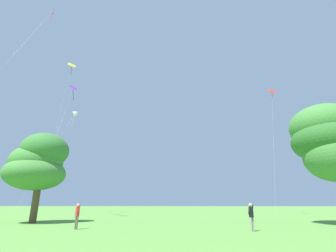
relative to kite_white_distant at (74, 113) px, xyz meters
The scene contains 9 objects.
kite_white_distant is the anchor object (origin of this frame).
kite_yellow_diamond 7.87m from the kite_white_distant, 97.87° to the right, with size 1.31×6.30×28.29m.
kite_purple_streamer 11.97m from the kite_white_distant, 68.42° to the right, with size 1.49×8.98×19.23m.
kite_pink_low 20.25m from the kite_white_distant, 79.06° to the right, with size 4.01×11.25×26.91m.
kite_red_high 36.97m from the kite_white_distant, ahead, with size 4.18×4.48×21.30m.
person_with_spool 34.77m from the kite_white_distant, 63.17° to the right, with size 0.48×0.38×1.67m.
person_in_blue_jacket 41.17m from the kite_white_distant, 47.62° to the right, with size 0.50×0.37×1.69m.
tree_right_cluster 42.14m from the kite_white_distant, 33.89° to the right, with size 6.00×6.09×10.30m.
tree_left_oak 26.09m from the kite_white_distant, 71.82° to the right, with size 5.56×5.51×8.29m.
Camera 1 is at (-0.80, -2.36, 1.65)m, focal length 26.59 mm.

